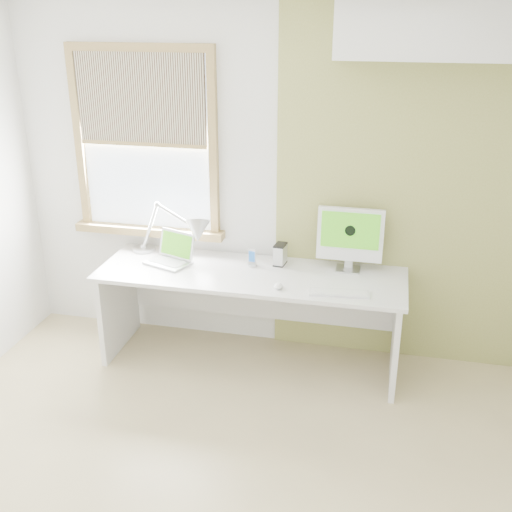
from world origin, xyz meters
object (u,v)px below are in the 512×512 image
(external_drive, at_px, (280,254))
(desk_lamp, at_px, (187,232))
(laptop, at_px, (172,255))
(imac, at_px, (350,236))
(desk, at_px, (253,294))

(external_drive, bearing_deg, desk_lamp, -174.75)
(laptop, height_order, external_drive, laptop)
(desk_lamp, height_order, external_drive, desk_lamp)
(desk_lamp, distance_m, external_drive, 0.71)
(desk_lamp, bearing_deg, laptop, -146.44)
(desk_lamp, distance_m, laptop, 0.20)
(desk_lamp, relative_size, imac, 1.52)
(laptop, height_order, imac, imac)
(external_drive, relative_size, imac, 0.34)
(imac, bearing_deg, desk, -166.85)
(laptop, bearing_deg, imac, 6.79)
(laptop, bearing_deg, desk_lamp, 33.56)
(desk_lamp, relative_size, external_drive, 4.47)
(imac, bearing_deg, external_drive, -177.47)
(desk, relative_size, desk_lamp, 3.11)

